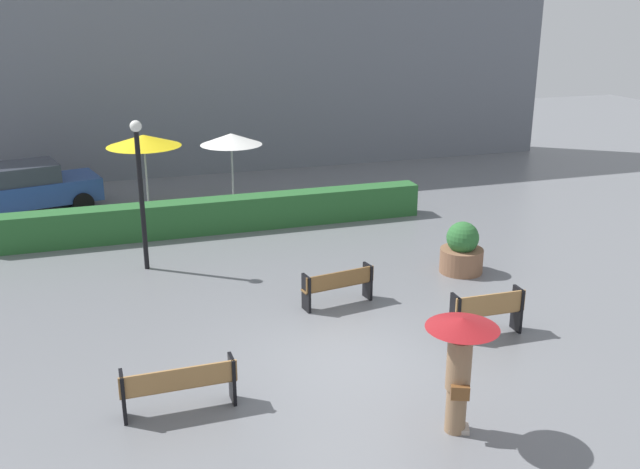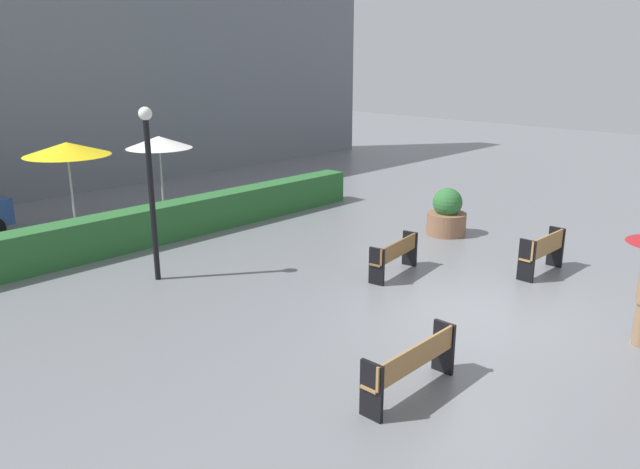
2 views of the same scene
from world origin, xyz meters
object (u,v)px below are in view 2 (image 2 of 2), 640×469
object	(u,v)px
bench_near_right	(544,250)
patio_umbrella_yellow	(67,149)
bench_near_left	(412,363)
bench_mid_center	(395,254)
planter_pot	(447,215)
patio_umbrella_white	(159,142)
lamp_post	(150,176)

from	to	relation	value
bench_near_right	patio_umbrella_yellow	size ratio (longest dim) A/B	0.62
bench_near_left	patio_umbrella_yellow	world-z (taller)	patio_umbrella_yellow
bench_mid_center	planter_pot	bearing A→B (deg)	15.28
bench_near_right	patio_umbrella_white	xyz separation A→B (m)	(-3.01, 10.51, 1.67)
bench_near_right	bench_mid_center	bearing A→B (deg)	135.09
bench_near_left	lamp_post	size ratio (longest dim) A/B	0.51
bench_near_left	patio_umbrella_yellow	size ratio (longest dim) A/B	0.77
bench_mid_center	lamp_post	world-z (taller)	lamp_post
planter_pot	patio_umbrella_white	size ratio (longest dim) A/B	0.53
patio_umbrella_yellow	patio_umbrella_white	bearing A→B (deg)	-5.85
patio_umbrella_white	planter_pot	bearing A→B (deg)	-59.83
bench_near_left	bench_near_right	distance (m)	6.24
bench_near_right	bench_near_left	bearing A→B (deg)	-171.46
bench_near_left	bench_mid_center	xyz separation A→B (m)	(3.85, 3.24, -0.02)
bench_near_right	patio_umbrella_yellow	bearing A→B (deg)	117.60
bench_mid_center	patio_umbrella_yellow	size ratio (longest dim) A/B	0.68
bench_near_left	bench_mid_center	distance (m)	5.03
bench_near_right	lamp_post	size ratio (longest dim) A/B	0.41
bench_near_right	patio_umbrella_yellow	xyz separation A→B (m)	(-5.63, 10.78, 1.73)
bench_mid_center	lamp_post	distance (m)	5.50
planter_pot	patio_umbrella_yellow	world-z (taller)	patio_umbrella_yellow
lamp_post	patio_umbrella_yellow	world-z (taller)	lamp_post
bench_near_left	planter_pot	world-z (taller)	planter_pot
planter_pot	bench_near_left	bearing A→B (deg)	-150.32
bench_near_right	patio_umbrella_white	bearing A→B (deg)	105.96
bench_mid_center	planter_pot	size ratio (longest dim) A/B	1.31
patio_umbrella_white	bench_near_left	bearing A→B (deg)	-105.45
bench_near_left	patio_umbrella_yellow	xyz separation A→B (m)	(0.53, 11.71, 1.77)
bench_near_left	patio_umbrella_white	distance (m)	11.99
patio_umbrella_white	patio_umbrella_yellow	bearing A→B (deg)	174.15
bench_near_left	lamp_post	world-z (taller)	lamp_post
patio_umbrella_white	bench_mid_center	bearing A→B (deg)	-85.21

